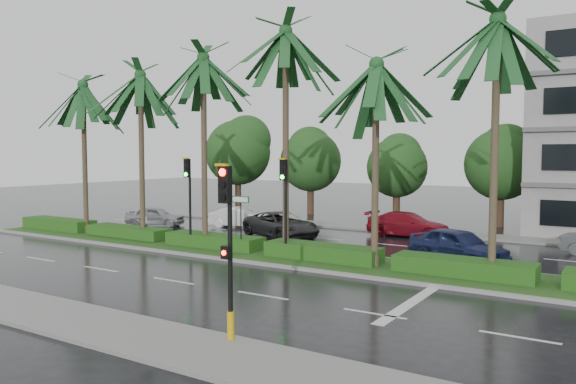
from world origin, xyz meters
The scene contains 17 objects.
ground centered at (0.00, 0.00, 0.00)m, with size 120.00×120.00×0.00m, color black.
near_sidewalk centered at (0.00, -10.20, 0.06)m, with size 40.00×2.40×0.12m, color gray.
far_sidewalk centered at (0.00, 12.00, 0.06)m, with size 40.00×2.00×0.12m, color gray.
median centered at (0.00, 1.00, 0.08)m, with size 36.00×4.00×0.15m.
hedge centered at (0.00, 1.00, 0.45)m, with size 35.20×1.40×0.60m.
lane_markings centered at (3.04, -0.43, 0.01)m, with size 34.00×13.06×0.01m.
palm_row centered at (-1.25, 1.02, 8.43)m, with size 26.30×4.20×10.78m.
signal_near centered at (6.00, -9.39, 2.50)m, with size 0.34×0.45×4.36m.
signal_median_left centered at (-4.00, 0.30, 3.00)m, with size 0.34×0.42×4.36m.
signal_median_right centered at (1.50, 0.30, 3.00)m, with size 0.34×0.42×4.36m.
street_sign centered at (-1.00, 0.48, 2.12)m, with size 0.95×0.09×2.60m.
bg_trees centered at (-1.67, 17.59, 4.49)m, with size 33.05×5.44×7.86m.
car_silver centered at (-12.05, 6.01, 0.64)m, with size 3.77×1.52×1.28m, color #A6A7AE.
car_white centered at (-6.94, 8.30, 0.64)m, with size 3.89×1.36×1.28m, color silver.
car_darkgrey centered at (-2.44, 6.16, 0.71)m, with size 5.10×2.35×1.42m, color #242427.
car_red centered at (3.49, 10.28, 0.69)m, with size 4.74×1.93×1.38m, color maroon.
car_blue centered at (7.99, 4.00, 0.76)m, with size 4.45×1.79×1.52m, color navy.
Camera 1 is at (14.43, -20.11, 4.73)m, focal length 35.00 mm.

